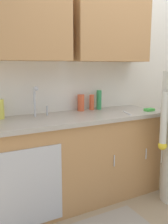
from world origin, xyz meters
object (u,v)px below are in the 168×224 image
object	(u,v)px
bottle_water_tall	(0,109)
bottle_soap	(99,100)
bottle_dish_liquid	(92,102)
sink	(43,120)
bottle_water_short	(81,103)
knife_on_counter	(127,113)
sponge	(149,110)

from	to	relation	value
bottle_water_tall	bottle_soap	xyz separation A→B (m)	(1.14, 0.01, 0.02)
bottle_dish_liquid	bottle_soap	world-z (taller)	bottle_soap
sink	bottle_soap	bearing A→B (deg)	15.19
bottle_water_tall	bottle_soap	distance (m)	1.14
bottle_water_tall	bottle_soap	size ratio (longest dim) A/B	0.84
bottle_water_short	bottle_soap	xyz separation A→B (m)	(0.24, -0.00, 0.02)
sink	bottle_dish_liquid	bearing A→B (deg)	17.76
bottle_dish_liquid	sink	bearing A→B (deg)	-162.24
sink	bottle_water_short	bearing A→B (deg)	21.88
bottle_dish_liquid	bottle_soap	bearing A→B (deg)	-4.27
bottle_water_short	bottle_soap	bearing A→B (deg)	-0.73
bottle_soap	knife_on_counter	distance (m)	0.41
bottle_soap	knife_on_counter	world-z (taller)	bottle_soap
bottle_dish_liquid	sponge	xyz separation A→B (m)	(0.54, -0.39, -0.07)
knife_on_counter	sponge	bearing A→B (deg)	106.83
sink	bottle_soap	size ratio (longest dim) A/B	2.21
sink	sponge	bearing A→B (deg)	-8.14
bottle_water_tall	knife_on_counter	bearing A→B (deg)	-15.66
bottle_water_tall	sponge	xyz separation A→B (m)	(1.59, -0.37, -0.08)
bottle_soap	sponge	distance (m)	0.59
bottle_dish_liquid	bottle_water_short	distance (m)	0.15
sponge	sink	bearing A→B (deg)	171.86
sink	bottle_dish_liquid	world-z (taller)	sink
bottle_dish_liquid	bottle_soap	size ratio (longest dim) A/B	0.79
bottle_dish_liquid	bottle_water_short	world-z (taller)	bottle_water_short
sink	bottle_soap	world-z (taller)	sink
bottle_water_short	bottle_soap	distance (m)	0.24
bottle_soap	sponge	world-z (taller)	bottle_soap
bottle_soap	bottle_water_tall	bearing A→B (deg)	-179.32
sink	bottle_water_tall	size ratio (longest dim) A/B	2.61
bottle_water_tall	knife_on_counter	distance (m)	1.33
bottle_water_short	sponge	distance (m)	0.79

